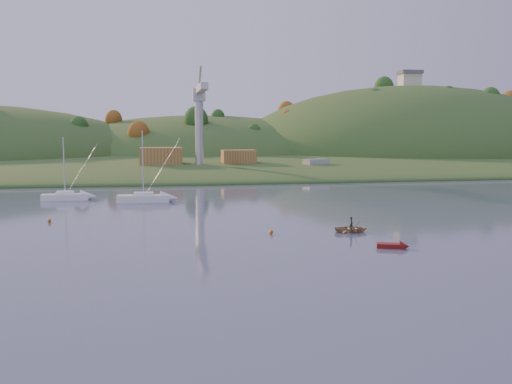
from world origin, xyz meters
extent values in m
plane|color=#3D4264|center=(0.00, 0.00, 0.00)|extent=(500.00, 500.00, 0.00)
cube|color=#24491D|center=(0.00, 230.00, 0.00)|extent=(620.00, 220.00, 1.50)
ellipsoid|color=#24491D|center=(0.00, 165.00, 0.00)|extent=(640.00, 150.00, 7.00)
ellipsoid|color=#24491D|center=(10.00, 210.00, 0.00)|extent=(140.00, 120.00, 36.00)
ellipsoid|color=#24491D|center=(95.00, 195.00, 0.00)|extent=(150.00, 130.00, 60.00)
cube|color=beige|center=(95.00, 195.00, 32.50)|extent=(8.00, 6.00, 5.00)
cube|color=#595960|center=(95.00, 195.00, 35.70)|extent=(9.00, 7.00, 1.50)
cube|color=slate|center=(5.00, 122.00, 1.20)|extent=(42.00, 16.00, 2.40)
cube|color=olive|center=(-8.00, 123.00, 4.80)|extent=(11.00, 8.00, 4.80)
cube|color=olive|center=(13.00, 124.00, 4.40)|extent=(9.00, 7.00, 4.00)
cylinder|color=#B7B7BC|center=(2.00, 120.00, 11.40)|extent=(2.20, 2.20, 18.00)
cube|color=#B7B7BC|center=(2.00, 120.00, 20.90)|extent=(3.20, 3.20, 3.20)
cube|color=#B7B7BC|center=(2.00, 111.00, 21.90)|extent=(1.80, 18.00, 1.60)
cube|color=#B7B7BC|center=(2.00, 125.00, 21.90)|extent=(1.80, 10.00, 1.60)
cube|color=white|center=(-24.42, 69.02, 0.52)|extent=(7.67, 2.57, 1.04)
cube|color=white|center=(-24.42, 69.02, 1.09)|extent=(2.91, 1.82, 0.66)
cylinder|color=silver|center=(-24.42, 69.02, 5.79)|extent=(0.18, 0.18, 9.49)
cylinder|color=silver|center=(-24.42, 69.02, 1.34)|extent=(3.04, 0.24, 0.12)
cylinder|color=white|center=(-24.42, 69.02, 1.44)|extent=(2.67, 0.46, 0.36)
cube|color=white|center=(-11.36, 63.98, 0.58)|extent=(8.56, 3.16, 1.15)
cube|color=white|center=(-11.36, 63.98, 1.20)|extent=(3.28, 2.13, 0.73)
cylinder|color=silver|center=(-11.36, 63.98, 6.40)|extent=(0.18, 0.18, 10.49)
cylinder|color=silver|center=(-11.36, 63.98, 1.45)|extent=(3.36, 0.38, 0.12)
cylinder|color=white|center=(-11.36, 63.98, 1.55)|extent=(2.96, 0.59, 0.36)
imported|color=#A3875A|center=(12.77, 31.54, 0.39)|extent=(4.04, 3.08, 0.78)
imported|color=black|center=(12.77, 31.54, 0.76)|extent=(0.42, 0.59, 1.53)
cube|color=#62110E|center=(13.63, 22.35, 0.23)|extent=(2.92, 1.96, 0.45)
cone|color=#62110E|center=(14.90, 21.88, 0.23)|extent=(1.27, 1.35, 1.08)
cube|color=slate|center=(33.25, 118.00, 1.02)|extent=(16.78, 10.96, 2.03)
cube|color=#B7B7BC|center=(33.25, 118.00, 2.71)|extent=(7.54, 5.60, 2.71)
sphere|color=orange|center=(3.45, 31.99, 0.25)|extent=(0.50, 0.50, 0.50)
sphere|color=orange|center=(-22.75, 44.83, 0.25)|extent=(0.50, 0.50, 0.50)
camera|label=1|loc=(-9.17, -30.23, 11.60)|focal=40.00mm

